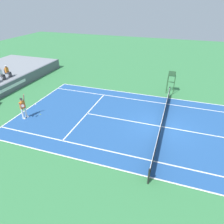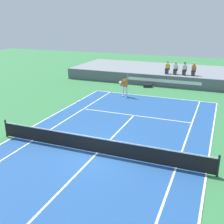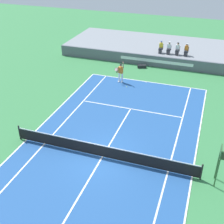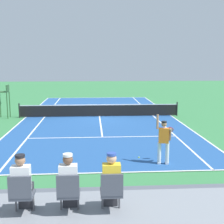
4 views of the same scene
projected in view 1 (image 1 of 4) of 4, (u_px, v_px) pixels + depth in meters
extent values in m
plane|color=#387F47|center=(161.00, 127.00, 16.13)|extent=(80.00, 80.00, 0.00)
cube|color=#235193|center=(161.00, 127.00, 16.13)|extent=(10.98, 23.78, 0.02)
cube|color=white|center=(34.00, 104.00, 19.47)|extent=(10.98, 0.10, 0.01)
cube|color=white|center=(149.00, 177.00, 11.59)|extent=(0.10, 23.78, 0.01)
cube|color=white|center=(168.00, 98.00, 20.65)|extent=(0.10, 23.78, 0.01)
cube|color=white|center=(153.00, 161.00, 12.73)|extent=(0.10, 23.78, 0.01)
cube|color=white|center=(167.00, 104.00, 19.51)|extent=(0.10, 23.78, 0.01)
cube|color=white|center=(87.00, 113.00, 17.92)|extent=(8.22, 0.10, 0.01)
cube|color=white|center=(161.00, 126.00, 16.12)|extent=(0.10, 12.80, 0.01)
cube|color=white|center=(35.00, 104.00, 19.44)|extent=(0.10, 0.20, 0.01)
cylinder|color=black|center=(149.00, 176.00, 10.97)|extent=(0.10, 0.10, 1.07)
cylinder|color=black|center=(169.00, 92.00, 20.77)|extent=(0.10, 0.10, 1.07)
cube|color=black|center=(162.00, 122.00, 15.90)|extent=(11.78, 0.02, 0.84)
cube|color=white|center=(163.00, 117.00, 15.69)|extent=(11.78, 0.03, 0.06)
cube|color=#474C56|center=(2.00, 76.00, 21.80)|extent=(0.44, 0.44, 0.06)
cylinder|color=#4C4C51|center=(5.00, 78.00, 22.01)|extent=(0.04, 0.04, 0.38)
cylinder|color=#4C4C51|center=(2.00, 79.00, 21.72)|extent=(0.04, 0.04, 0.38)
cube|color=#2D2D33|center=(2.00, 75.00, 21.73)|extent=(0.34, 0.44, 0.16)
cube|color=#2D2D33|center=(4.00, 78.00, 21.81)|extent=(0.30, 0.14, 0.44)
cube|color=white|center=(0.00, 73.00, 21.64)|extent=(0.36, 0.22, 0.52)
cube|color=#474C56|center=(8.00, 73.00, 22.55)|extent=(0.44, 0.44, 0.06)
cube|color=#474C56|center=(6.00, 71.00, 22.48)|extent=(0.44, 0.06, 0.44)
cylinder|color=#4C4C51|center=(11.00, 75.00, 22.76)|extent=(0.04, 0.04, 0.38)
cylinder|color=#4C4C51|center=(8.00, 76.00, 22.47)|extent=(0.04, 0.04, 0.38)
cube|color=#2D2D33|center=(8.00, 73.00, 22.48)|extent=(0.34, 0.44, 0.16)
cube|color=#2D2D33|center=(11.00, 75.00, 22.56)|extent=(0.30, 0.14, 0.44)
cube|color=orange|center=(7.00, 70.00, 22.38)|extent=(0.36, 0.22, 0.52)
sphere|color=brown|center=(6.00, 67.00, 22.20)|extent=(0.20, 0.20, 0.20)
cylinder|color=white|center=(6.00, 66.00, 22.16)|extent=(0.19, 0.19, 0.05)
cylinder|color=white|center=(26.00, 112.00, 17.22)|extent=(0.15, 0.15, 0.92)
cylinder|color=white|center=(23.00, 114.00, 16.97)|extent=(0.15, 0.15, 0.92)
cube|color=white|center=(27.00, 117.00, 17.39)|extent=(0.16, 0.30, 0.10)
cube|color=white|center=(24.00, 118.00, 17.15)|extent=(0.16, 0.30, 0.10)
cube|color=orange|center=(22.00, 105.00, 16.72)|extent=(0.43, 0.30, 0.60)
sphere|color=#A37556|center=(21.00, 100.00, 16.49)|extent=(0.22, 0.22, 0.22)
cylinder|color=black|center=(21.00, 99.00, 16.45)|extent=(0.21, 0.21, 0.06)
cylinder|color=#A37556|center=(24.00, 98.00, 16.64)|extent=(0.12, 0.22, 0.61)
cylinder|color=#A37556|center=(21.00, 106.00, 16.47)|extent=(0.14, 0.34, 0.56)
cylinder|color=black|center=(22.00, 108.00, 16.45)|extent=(0.07, 0.19, 0.25)
torus|color=red|center=(23.00, 106.00, 16.28)|extent=(0.33, 0.24, 0.26)
cylinder|color=silver|center=(23.00, 106.00, 16.28)|extent=(0.29, 0.20, 0.22)
sphere|color=#D1E533|center=(40.00, 114.00, 17.77)|extent=(0.07, 0.07, 0.07)
cylinder|color=#2D562D|center=(168.00, 82.00, 21.87)|extent=(0.07, 0.07, 1.90)
cylinder|color=#2D562D|center=(174.00, 83.00, 21.68)|extent=(0.07, 0.07, 1.90)
cylinder|color=#2D562D|center=(167.00, 85.00, 21.30)|extent=(0.07, 0.07, 1.90)
cylinder|color=#2D562D|center=(174.00, 86.00, 21.10)|extent=(0.07, 0.07, 1.90)
cube|color=#2D562D|center=(172.00, 75.00, 21.01)|extent=(0.70, 0.70, 0.06)
cube|color=#2D562D|center=(172.00, 73.00, 20.59)|extent=(0.06, 0.70, 0.48)
cube|color=#2D562D|center=(171.00, 82.00, 21.70)|extent=(0.10, 0.70, 0.04)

